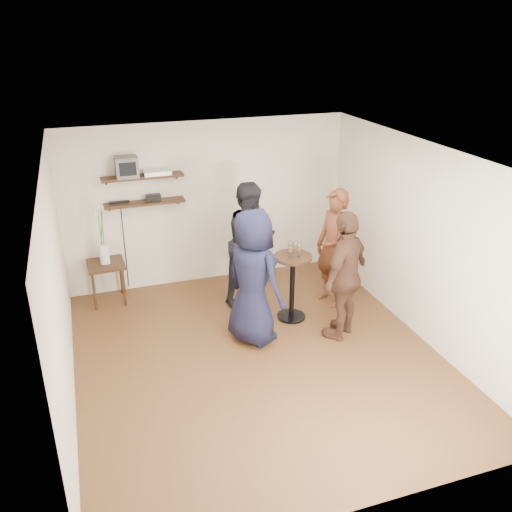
{
  "coord_description": "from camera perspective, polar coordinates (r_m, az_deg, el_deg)",
  "views": [
    {
      "loc": [
        -1.89,
        -5.51,
        3.97
      ],
      "look_at": [
        0.1,
        0.4,
        1.24
      ],
      "focal_mm": 38.0,
      "sensor_mm": 36.0,
      "label": 1
    }
  ],
  "objects": [
    {
      "name": "person_dark",
      "position": [
        8.01,
        -0.47,
        1.33
      ],
      "size": [
        1.13,
        1.05,
        1.86
      ],
      "primitive_type": "imported",
      "rotation": [
        0.0,
        0.0,
        0.48
      ],
      "color": "black",
      "rests_on": "room"
    },
    {
      "name": "shelf_upper",
      "position": [
        8.21,
        -11.87,
        8.16
      ],
      "size": [
        1.2,
        0.25,
        0.04
      ],
      "primitive_type": "cube",
      "color": "black",
      "rests_on": "room"
    },
    {
      "name": "shelf_lower",
      "position": [
        8.32,
        -11.64,
        5.51
      ],
      "size": [
        1.2,
        0.25,
        0.04
      ],
      "primitive_type": "cube",
      "color": "black",
      "rests_on": "room"
    },
    {
      "name": "person_plaid",
      "position": [
        8.04,
        8.21,
        0.85
      ],
      "size": [
        0.61,
        0.75,
        1.78
      ],
      "primitive_type": "imported",
      "rotation": [
        0.0,
        0.0,
        -1.24
      ],
      "color": "red",
      "rests_on": "room"
    },
    {
      "name": "wine_glass_bl",
      "position": [
        7.48,
        3.62,
        1.11
      ],
      "size": [
        0.07,
        0.07,
        0.2
      ],
      "color": "silver",
      "rests_on": "drinks_table"
    },
    {
      "name": "radio",
      "position": [
        8.32,
        -10.76,
        6.06
      ],
      "size": [
        0.22,
        0.1,
        0.1
      ],
      "primitive_type": "cube",
      "color": "black",
      "rests_on": "shelf_lower"
    },
    {
      "name": "power_strip",
      "position": [
        8.33,
        -14.2,
        5.52
      ],
      "size": [
        0.3,
        0.05,
        0.03
      ],
      "primitive_type": "cube",
      "color": "black",
      "rests_on": "shelf_lower"
    },
    {
      "name": "wine_glass_fl",
      "position": [
        7.39,
        3.63,
        0.79
      ],
      "size": [
        0.07,
        0.07,
        0.2
      ],
      "color": "silver",
      "rests_on": "drinks_table"
    },
    {
      "name": "room",
      "position": [
        6.41,
        0.3,
        -1.0
      ],
      "size": [
        4.58,
        5.08,
        2.68
      ],
      "color": "#4E3019",
      "rests_on": "ground"
    },
    {
      "name": "drinks_table",
      "position": [
        7.65,
        3.85,
        -2.37
      ],
      "size": [
        0.53,
        0.53,
        0.97
      ],
      "color": "black",
      "rests_on": "room"
    },
    {
      "name": "wine_glass_br",
      "position": [
        7.45,
        4.14,
        1.05
      ],
      "size": [
        0.07,
        0.07,
        0.21
      ],
      "color": "silver",
      "rests_on": "drinks_table"
    },
    {
      "name": "crt_monitor",
      "position": [
        8.15,
        -13.47,
        9.12
      ],
      "size": [
        0.32,
        0.3,
        0.3
      ],
      "primitive_type": "cube",
      "color": "#59595B",
      "rests_on": "shelf_upper"
    },
    {
      "name": "wine_glass_fr",
      "position": [
        7.43,
        4.52,
        0.93
      ],
      "size": [
        0.07,
        0.07,
        0.2
      ],
      "color": "silver",
      "rests_on": "drinks_table"
    },
    {
      "name": "person_navy",
      "position": [
        6.98,
        -0.3,
        -2.29
      ],
      "size": [
        0.94,
        1.07,
        1.84
      ],
      "primitive_type": "imported",
      "rotation": [
        0.0,
        0.0,
        2.06
      ],
      "color": "black",
      "rests_on": "room"
    },
    {
      "name": "vase_lilies",
      "position": [
        8.25,
        -15.79,
        1.26
      ],
      "size": [
        0.2,
        0.2,
        0.99
      ],
      "rotation": [
        0.0,
        0.0,
        0.04
      ],
      "color": "white",
      "rests_on": "side_table"
    },
    {
      "name": "dvd_deck",
      "position": [
        8.23,
        -10.37,
        8.65
      ],
      "size": [
        0.4,
        0.24,
        0.06
      ],
      "primitive_type": "cube",
      "color": "silver",
      "rests_on": "shelf_upper"
    },
    {
      "name": "person_brown",
      "position": [
        7.2,
        9.35,
        -2.05
      ],
      "size": [
        1.1,
        0.97,
        1.78
      ],
      "primitive_type": "imported",
      "rotation": [
        0.0,
        0.0,
        3.78
      ],
      "color": "#4B2D20",
      "rests_on": "room"
    },
    {
      "name": "side_table",
      "position": [
        8.41,
        -15.48,
        -1.38
      ],
      "size": [
        0.56,
        0.56,
        0.64
      ],
      "rotation": [
        0.0,
        0.0,
        0.04
      ],
      "color": "black",
      "rests_on": "room"
    }
  ]
}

